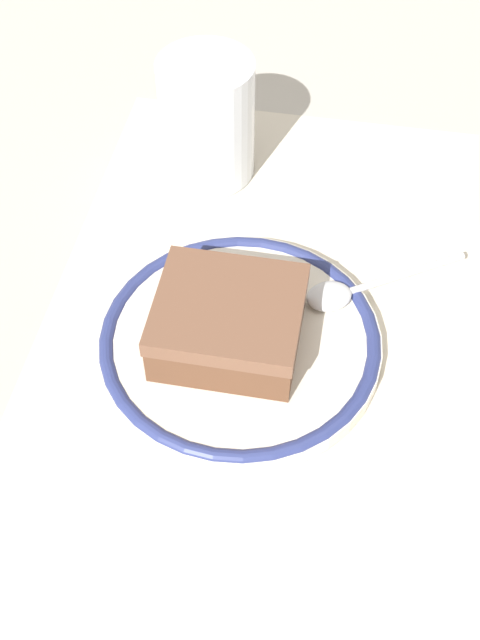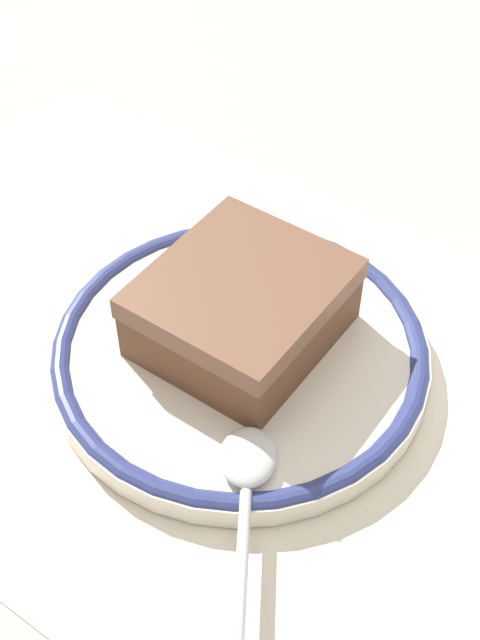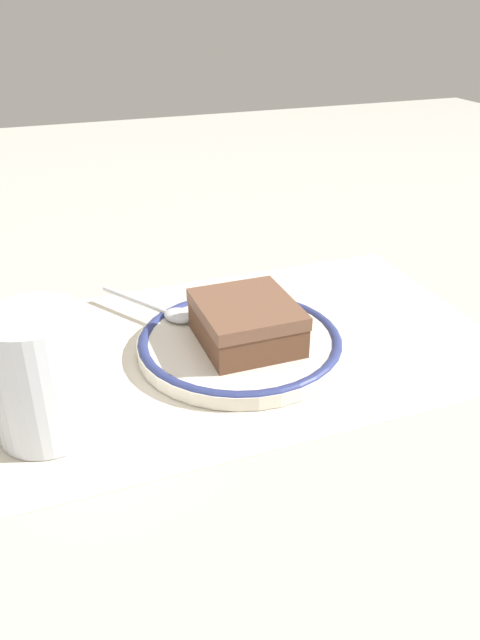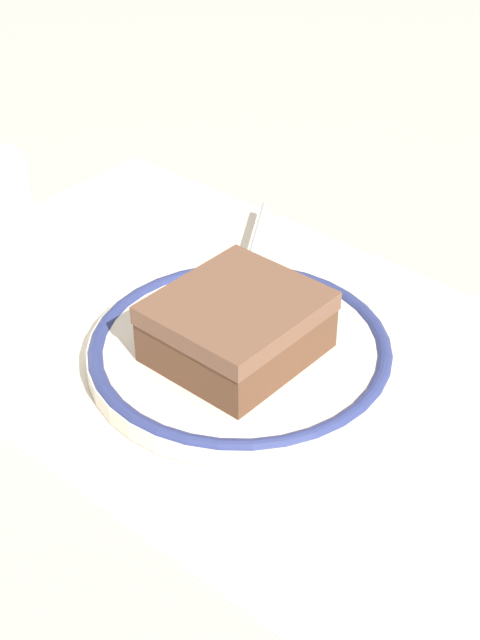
% 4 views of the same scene
% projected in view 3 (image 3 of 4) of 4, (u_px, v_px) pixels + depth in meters
% --- Properties ---
extents(ground_plane, '(2.40, 2.40, 0.00)m').
position_uv_depth(ground_plane, '(227.00, 348.00, 0.60)').
color(ground_plane, '#B7B2A8').
extents(placemat, '(0.52, 0.31, 0.00)m').
position_uv_depth(placemat, '(227.00, 347.00, 0.60)').
color(placemat, beige).
rests_on(placemat, ground_plane).
extents(plate, '(0.20, 0.20, 0.02)m').
position_uv_depth(plate, '(240.00, 343.00, 0.59)').
color(plate, silver).
rests_on(plate, placemat).
extents(cake_slice, '(0.09, 0.10, 0.04)m').
position_uv_depth(cake_slice, '(246.00, 322.00, 0.57)').
color(cake_slice, brown).
rests_on(cake_slice, plate).
extents(spoon, '(0.08, 0.12, 0.01)m').
position_uv_depth(spoon, '(168.00, 312.00, 0.63)').
color(spoon, silver).
rests_on(spoon, plate).
extents(cup, '(0.08, 0.08, 0.10)m').
position_uv_depth(cup, '(41.00, 381.00, 0.47)').
color(cup, silver).
rests_on(cup, placemat).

